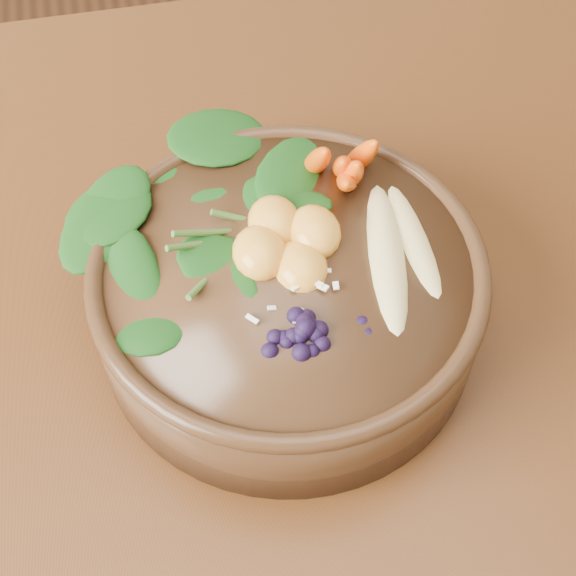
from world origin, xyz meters
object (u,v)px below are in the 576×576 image
stoneware_bowl (288,297)px  blueberry_pile (306,317)px  banana_halves (402,235)px  carrot_cluster (342,142)px  mandarin_cluster (287,231)px  dining_table (302,426)px  kale_heap (216,190)px

stoneware_bowl → blueberry_pile: (-0.00, -0.05, 0.05)m
stoneware_bowl → banana_halves: 0.09m
carrot_cluster → blueberry_pile: size_ratio=0.60×
banana_halves → mandarin_cluster: size_ratio=1.76×
dining_table → kale_heap: (-0.04, 0.09, 0.18)m
mandarin_cluster → blueberry_pile: bearing=-93.1°
dining_table → banana_halves: bearing=25.1°
stoneware_bowl → mandarin_cluster: (0.00, 0.02, 0.05)m
kale_heap → carrot_cluster: bearing=6.7°
stoneware_bowl → kale_heap: size_ratio=1.53×
dining_table → mandarin_cluster: 0.19m
dining_table → banana_halves: (0.07, 0.03, 0.18)m
dining_table → carrot_cluster: 0.23m
banana_halves → kale_heap: bearing=156.5°
dining_table → kale_heap: bearing=113.8°
dining_table → mandarin_cluster: bearing=90.8°
banana_halves → mandarin_cluster: bearing=170.3°
kale_heap → blueberry_pile: bearing=-72.0°
stoneware_bowl → blueberry_pile: size_ratio=2.16×
mandarin_cluster → dining_table: bearing=-89.2°
dining_table → kale_heap: size_ratio=9.23×
banana_halves → mandarin_cluster: (-0.07, 0.02, 0.00)m
dining_table → blueberry_pile: blueberry_pile is taller
mandarin_cluster → stoneware_bowl: bearing=-100.2°
mandarin_cluster → kale_heap: bearing=134.4°
blueberry_pile → dining_table: bearing=76.6°
mandarin_cluster → blueberry_pile: 0.07m
kale_heap → banana_halves: size_ratio=1.17×
stoneware_bowl → carrot_cluster: (0.05, 0.07, 0.07)m
stoneware_bowl → carrot_cluster: 0.11m
stoneware_bowl → banana_halves: bearing=-1.1°
carrot_cluster → mandarin_cluster: 0.07m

